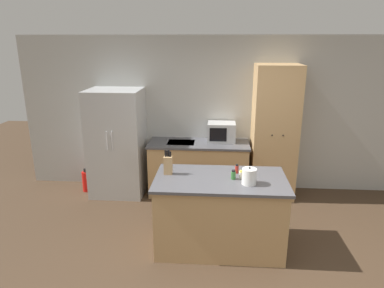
{
  "coord_description": "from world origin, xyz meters",
  "views": [
    {
      "loc": [
        -0.26,
        -3.4,
        2.52
      ],
      "look_at": [
        -0.61,
        1.4,
        1.05
      ],
      "focal_mm": 32.0,
      "sensor_mm": 36.0,
      "label": 1
    }
  ],
  "objects_px": {
    "pantry_cabinet": "(274,133)",
    "knife_block": "(168,165)",
    "fire_extinguisher": "(86,181)",
    "spice_bottle_green_herb": "(237,169)",
    "refrigerator": "(117,143)",
    "spice_bottle_tall_dark": "(241,175)",
    "kettle": "(249,176)",
    "microwave": "(221,132)",
    "spice_bottle_short_red": "(233,175)",
    "spice_bottle_amber_oil": "(246,175)"
  },
  "relations": [
    {
      "from": "spice_bottle_tall_dark",
      "to": "refrigerator",
      "type": "bearing_deg",
      "value": 142.5
    },
    {
      "from": "refrigerator",
      "to": "fire_extinguisher",
      "type": "relative_size",
      "value": 4.28
    },
    {
      "from": "pantry_cabinet",
      "to": "spice_bottle_amber_oil",
      "type": "bearing_deg",
      "value": -109.37
    },
    {
      "from": "microwave",
      "to": "kettle",
      "type": "relative_size",
      "value": 2.18
    },
    {
      "from": "refrigerator",
      "to": "fire_extinguisher",
      "type": "xyz_separation_m",
      "value": [
        -0.58,
        -0.02,
        -0.7
      ]
    },
    {
      "from": "microwave",
      "to": "knife_block",
      "type": "distance_m",
      "value": 1.73
    },
    {
      "from": "spice_bottle_short_red",
      "to": "spice_bottle_green_herb",
      "type": "relative_size",
      "value": 1.01
    },
    {
      "from": "microwave",
      "to": "fire_extinguisher",
      "type": "relative_size",
      "value": 1.11
    },
    {
      "from": "spice_bottle_tall_dark",
      "to": "spice_bottle_amber_oil",
      "type": "distance_m",
      "value": 0.08
    },
    {
      "from": "spice_bottle_green_herb",
      "to": "kettle",
      "type": "relative_size",
      "value": 0.54
    },
    {
      "from": "microwave",
      "to": "kettle",
      "type": "xyz_separation_m",
      "value": [
        0.3,
        -1.83,
        -0.03
      ]
    },
    {
      "from": "pantry_cabinet",
      "to": "refrigerator",
      "type": "bearing_deg",
      "value": -178.42
    },
    {
      "from": "spice_bottle_green_herb",
      "to": "spice_bottle_amber_oil",
      "type": "bearing_deg",
      "value": -65.18
    },
    {
      "from": "refrigerator",
      "to": "fire_extinguisher",
      "type": "height_order",
      "value": "refrigerator"
    },
    {
      "from": "spice_bottle_tall_dark",
      "to": "kettle",
      "type": "height_order",
      "value": "kettle"
    },
    {
      "from": "spice_bottle_tall_dark",
      "to": "kettle",
      "type": "relative_size",
      "value": 0.46
    },
    {
      "from": "spice_bottle_short_red",
      "to": "kettle",
      "type": "bearing_deg",
      "value": -37.4
    },
    {
      "from": "pantry_cabinet",
      "to": "spice_bottle_tall_dark",
      "type": "distance_m",
      "value": 1.69
    },
    {
      "from": "spice_bottle_tall_dark",
      "to": "fire_extinguisher",
      "type": "bearing_deg",
      "value": 149.74
    },
    {
      "from": "spice_bottle_short_red",
      "to": "spice_bottle_amber_oil",
      "type": "height_order",
      "value": "spice_bottle_amber_oil"
    },
    {
      "from": "spice_bottle_green_herb",
      "to": "fire_extinguisher",
      "type": "relative_size",
      "value": 0.28
    },
    {
      "from": "spice_bottle_tall_dark",
      "to": "spice_bottle_amber_oil",
      "type": "xyz_separation_m",
      "value": [
        0.06,
        -0.05,
        0.01
      ]
    },
    {
      "from": "spice_bottle_short_red",
      "to": "fire_extinguisher",
      "type": "distance_m",
      "value": 2.98
    },
    {
      "from": "spice_bottle_tall_dark",
      "to": "spice_bottle_green_herb",
      "type": "height_order",
      "value": "spice_bottle_green_herb"
    },
    {
      "from": "spice_bottle_short_red",
      "to": "spice_bottle_tall_dark",
      "type": "bearing_deg",
      "value": 20.21
    },
    {
      "from": "refrigerator",
      "to": "spice_bottle_short_red",
      "type": "distance_m",
      "value": 2.4
    },
    {
      "from": "microwave",
      "to": "spice_bottle_short_red",
      "type": "xyz_separation_m",
      "value": [
        0.13,
        -1.7,
        -0.07
      ]
    },
    {
      "from": "pantry_cabinet",
      "to": "knife_block",
      "type": "xyz_separation_m",
      "value": [
        -1.52,
        -1.49,
        -0.03
      ]
    },
    {
      "from": "spice_bottle_amber_oil",
      "to": "spice_bottle_green_herb",
      "type": "height_order",
      "value": "spice_bottle_amber_oil"
    },
    {
      "from": "spice_bottle_short_red",
      "to": "spice_bottle_green_herb",
      "type": "height_order",
      "value": "same"
    },
    {
      "from": "microwave",
      "to": "fire_extinguisher",
      "type": "xyz_separation_m",
      "value": [
        -2.31,
        -0.19,
        -0.87
      ]
    },
    {
      "from": "pantry_cabinet",
      "to": "kettle",
      "type": "height_order",
      "value": "pantry_cabinet"
    },
    {
      "from": "spice_bottle_tall_dark",
      "to": "kettle",
      "type": "bearing_deg",
      "value": -64.66
    },
    {
      "from": "spice_bottle_amber_oil",
      "to": "spice_bottle_short_red",
      "type": "bearing_deg",
      "value": 173.13
    },
    {
      "from": "spice_bottle_tall_dark",
      "to": "microwave",
      "type": "bearing_deg",
      "value": 97.56
    },
    {
      "from": "knife_block",
      "to": "spice_bottle_green_herb",
      "type": "height_order",
      "value": "knife_block"
    },
    {
      "from": "fire_extinguisher",
      "to": "spice_bottle_green_herb",
      "type": "bearing_deg",
      "value": -27.77
    },
    {
      "from": "spice_bottle_tall_dark",
      "to": "spice_bottle_green_herb",
      "type": "xyz_separation_m",
      "value": [
        -0.04,
        0.17,
        0.01
      ]
    },
    {
      "from": "knife_block",
      "to": "spice_bottle_tall_dark",
      "type": "distance_m",
      "value": 0.9
    },
    {
      "from": "spice_bottle_tall_dark",
      "to": "spice_bottle_green_herb",
      "type": "distance_m",
      "value": 0.17
    },
    {
      "from": "refrigerator",
      "to": "microwave",
      "type": "height_order",
      "value": "refrigerator"
    },
    {
      "from": "refrigerator",
      "to": "spice_bottle_tall_dark",
      "type": "distance_m",
      "value": 2.45
    },
    {
      "from": "pantry_cabinet",
      "to": "microwave",
      "type": "bearing_deg",
      "value": 173.22
    },
    {
      "from": "knife_block",
      "to": "spice_bottle_short_red",
      "type": "xyz_separation_m",
      "value": [
        0.8,
        -0.11,
        -0.07
      ]
    },
    {
      "from": "refrigerator",
      "to": "pantry_cabinet",
      "type": "height_order",
      "value": "pantry_cabinet"
    },
    {
      "from": "refrigerator",
      "to": "spice_bottle_short_red",
      "type": "xyz_separation_m",
      "value": [
        1.85,
        -1.53,
        0.1
      ]
    },
    {
      "from": "knife_block",
      "to": "spice_bottle_short_red",
      "type": "relative_size",
      "value": 2.73
    },
    {
      "from": "pantry_cabinet",
      "to": "fire_extinguisher",
      "type": "height_order",
      "value": "pantry_cabinet"
    },
    {
      "from": "spice_bottle_short_red",
      "to": "spice_bottle_amber_oil",
      "type": "xyz_separation_m",
      "value": [
        0.15,
        -0.02,
        0.0
      ]
    },
    {
      "from": "spice_bottle_tall_dark",
      "to": "spice_bottle_short_red",
      "type": "distance_m",
      "value": 0.1
    }
  ]
}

